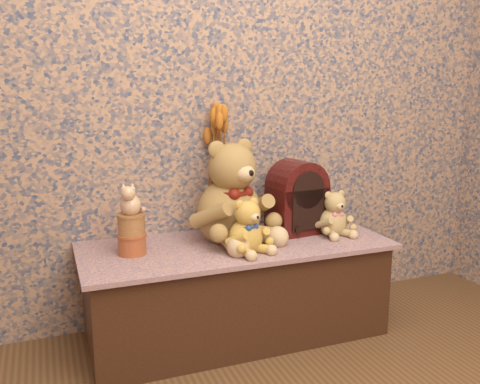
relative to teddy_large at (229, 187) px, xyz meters
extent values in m
cube|color=#334568|center=(0.01, 0.21, 0.62)|extent=(3.00, 0.10, 2.60)
cube|color=#394174|center=(0.01, -0.06, -0.46)|extent=(1.35, 0.56, 0.43)
cylinder|color=tan|center=(0.00, 0.14, -0.13)|extent=(0.17, 0.17, 0.22)
cylinder|color=#BA7636|center=(-0.44, -0.04, -0.20)|extent=(0.13, 0.13, 0.08)
cylinder|color=tan|center=(-0.44, -0.04, -0.12)|extent=(0.11, 0.11, 0.09)
camera|label=1|loc=(-0.76, -2.09, 0.43)|focal=38.51mm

